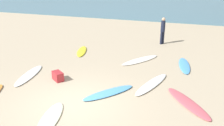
{
  "coord_description": "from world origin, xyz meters",
  "views": [
    {
      "loc": [
        3.8,
        -6.72,
        4.5
      ],
      "look_at": [
        0.27,
        3.68,
        0.3
      ],
      "focal_mm": 38.55,
      "sensor_mm": 36.0,
      "label": 1
    }
  ],
  "objects": [
    {
      "name": "ground_plane",
      "position": [
        0.0,
        0.0,
        0.0
      ],
      "size": [
        120.0,
        120.0,
        0.0
      ],
      "primitive_type": "plane",
      "color": "tan"
    },
    {
      "name": "beachgoer_near",
      "position": [
        1.99,
        8.89,
        0.98
      ],
      "size": [
        0.38,
        0.38,
        1.75
      ],
      "rotation": [
        0.0,
        0.0,
        4.18
      ],
      "color": "#191E33",
      "rests_on": "ground_plane"
    },
    {
      "name": "surfboard_1",
      "position": [
        1.34,
        5.26,
        0.04
      ],
      "size": [
        1.91,
        2.45,
        0.07
      ],
      "primitive_type": "ellipsoid",
      "rotation": [
        0.0,
        0.0,
        2.55
      ],
      "color": "white",
      "rests_on": "ground_plane"
    },
    {
      "name": "surfboard_6",
      "position": [
        -0.24,
        -1.08,
        0.03
      ],
      "size": [
        1.02,
        2.11,
        0.07
      ],
      "primitive_type": "ellipsoid",
      "rotation": [
        0.0,
        0.0,
        3.36
      ],
      "color": "#E7ECC3",
      "rests_on": "ground_plane"
    },
    {
      "name": "beach_cooler",
      "position": [
        -1.56,
        1.65,
        0.19
      ],
      "size": [
        0.67,
        0.61,
        0.39
      ],
      "primitive_type": "cube",
      "rotation": [
        0.0,
        0.0,
        5.66
      ],
      "color": "#B2282D",
      "rests_on": "ground_plane"
    },
    {
      "name": "surfboard_2",
      "position": [
        2.45,
        2.5,
        0.04
      ],
      "size": [
        1.25,
        2.63,
        0.09
      ],
      "primitive_type": "ellipsoid",
      "rotation": [
        0.0,
        0.0,
        -0.31
      ],
      "color": "white",
      "rests_on": "ground_plane"
    },
    {
      "name": "ocean_water",
      "position": [
        0.0,
        36.16,
        0.04
      ],
      "size": [
        120.0,
        40.0,
        0.08
      ],
      "primitive_type": "cube",
      "color": "slate",
      "rests_on": "ground_plane"
    },
    {
      "name": "surfboard_8",
      "position": [
        3.63,
        5.17,
        0.04
      ],
      "size": [
        0.83,
        2.32,
        0.09
      ],
      "primitive_type": "ellipsoid",
      "rotation": [
        0.0,
        0.0,
        3.28
      ],
      "color": "#4E9BE3",
      "rests_on": "ground_plane"
    },
    {
      "name": "surfboard_7",
      "position": [
        3.95,
        1.39,
        0.04
      ],
      "size": [
        1.93,
        2.28,
        0.08
      ],
      "primitive_type": "ellipsoid",
      "rotation": [
        0.0,
        0.0,
        3.8
      ],
      "color": "#D35660",
      "rests_on": "ground_plane"
    },
    {
      "name": "surfboard_5",
      "position": [
        -3.07,
        1.62,
        0.04
      ],
      "size": [
        0.97,
        2.49,
        0.08
      ],
      "primitive_type": "ellipsoid",
      "rotation": [
        0.0,
        0.0,
        0.17
      ],
      "color": "silver",
      "rests_on": "ground_plane"
    },
    {
      "name": "surfboard_0",
      "position": [
        0.98,
        1.18,
        0.04
      ],
      "size": [
        1.82,
        2.11,
        0.09
      ],
      "primitive_type": "ellipsoid",
      "rotation": [
        0.0,
        0.0,
        -0.67
      ],
      "color": "#529DD9",
      "rests_on": "ground_plane"
    },
    {
      "name": "surfboard_4",
      "position": [
        -2.3,
        5.62,
        0.04
      ],
      "size": [
        1.1,
        2.1,
        0.09
      ],
      "primitive_type": "ellipsoid",
      "rotation": [
        0.0,
        0.0,
        0.31
      ],
      "color": "yellow",
      "rests_on": "ground_plane"
    }
  ]
}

